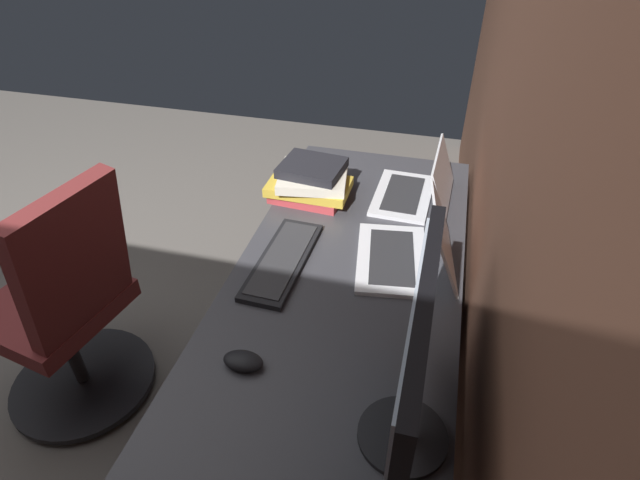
{
  "coord_description": "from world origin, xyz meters",
  "views": [
    {
      "loc": [
        1.21,
        1.8,
        1.76
      ],
      "look_at": [
        0.16,
        1.54,
        0.95
      ],
      "focal_mm": 28.76,
      "sensor_mm": 36.0,
      "label": 1
    }
  ],
  "objects_px": {
    "laptop_leftmost": "(412,250)",
    "keyboard_main": "(283,260)",
    "drawer_pedestal": "(353,348)",
    "book_stack_near": "(311,181)",
    "laptop_left": "(419,188)",
    "mouse_spare": "(243,361)",
    "monitor_primary": "(413,362)",
    "office_chair": "(68,314)"
  },
  "relations": [
    {
      "from": "monitor_primary",
      "to": "book_stack_near",
      "type": "height_order",
      "value": "monitor_primary"
    },
    {
      "from": "mouse_spare",
      "to": "drawer_pedestal",
      "type": "bearing_deg",
      "value": 155.92
    },
    {
      "from": "drawer_pedestal",
      "to": "mouse_spare",
      "type": "xyz_separation_m",
      "value": [
        0.46,
        -0.21,
        0.4
      ]
    },
    {
      "from": "monitor_primary",
      "to": "laptop_left",
      "type": "relative_size",
      "value": 1.63
    },
    {
      "from": "drawer_pedestal",
      "to": "laptop_leftmost",
      "type": "bearing_deg",
      "value": 111.25
    },
    {
      "from": "laptop_left",
      "to": "book_stack_near",
      "type": "relative_size",
      "value": 1.13
    },
    {
      "from": "monitor_primary",
      "to": "keyboard_main",
      "type": "height_order",
      "value": "monitor_primary"
    },
    {
      "from": "keyboard_main",
      "to": "drawer_pedestal",
      "type": "bearing_deg",
      "value": 100.56
    },
    {
      "from": "drawer_pedestal",
      "to": "office_chair",
      "type": "height_order",
      "value": "office_chair"
    },
    {
      "from": "laptop_leftmost",
      "to": "laptop_left",
      "type": "relative_size",
      "value": 1.13
    },
    {
      "from": "office_chair",
      "to": "laptop_leftmost",
      "type": "bearing_deg",
      "value": 102.38
    },
    {
      "from": "drawer_pedestal",
      "to": "monitor_primary",
      "type": "bearing_deg",
      "value": 20.12
    },
    {
      "from": "laptop_leftmost",
      "to": "keyboard_main",
      "type": "distance_m",
      "value": 0.41
    },
    {
      "from": "monitor_primary",
      "to": "office_chair",
      "type": "bearing_deg",
      "value": -106.91
    },
    {
      "from": "drawer_pedestal",
      "to": "monitor_primary",
      "type": "height_order",
      "value": "monitor_primary"
    },
    {
      "from": "keyboard_main",
      "to": "office_chair",
      "type": "distance_m",
      "value": 0.83
    },
    {
      "from": "monitor_primary",
      "to": "office_chair",
      "type": "relative_size",
      "value": 0.58
    },
    {
      "from": "laptop_left",
      "to": "keyboard_main",
      "type": "distance_m",
      "value": 0.61
    },
    {
      "from": "monitor_primary",
      "to": "mouse_spare",
      "type": "xyz_separation_m",
      "value": [
        -0.1,
        -0.41,
        -0.23
      ]
    },
    {
      "from": "laptop_left",
      "to": "book_stack_near",
      "type": "height_order",
      "value": "laptop_left"
    },
    {
      "from": "monitor_primary",
      "to": "mouse_spare",
      "type": "relative_size",
      "value": 5.37
    },
    {
      "from": "monitor_primary",
      "to": "laptop_left",
      "type": "distance_m",
      "value": 1.02
    },
    {
      "from": "laptop_leftmost",
      "to": "mouse_spare",
      "type": "xyz_separation_m",
      "value": [
        0.52,
        -0.36,
        -0.03
      ]
    },
    {
      "from": "laptop_leftmost",
      "to": "laptop_left",
      "type": "height_order",
      "value": "laptop_leftmost"
    },
    {
      "from": "drawer_pedestal",
      "to": "mouse_spare",
      "type": "height_order",
      "value": "mouse_spare"
    },
    {
      "from": "monitor_primary",
      "to": "mouse_spare",
      "type": "distance_m",
      "value": 0.48
    },
    {
      "from": "book_stack_near",
      "to": "laptop_left",
      "type": "bearing_deg",
      "value": 101.64
    },
    {
      "from": "laptop_leftmost",
      "to": "keyboard_main",
      "type": "relative_size",
      "value": 0.91
    },
    {
      "from": "office_chair",
      "to": "drawer_pedestal",
      "type": "bearing_deg",
      "value": 100.93
    },
    {
      "from": "monitor_primary",
      "to": "laptop_leftmost",
      "type": "relative_size",
      "value": 1.44
    },
    {
      "from": "book_stack_near",
      "to": "office_chair",
      "type": "distance_m",
      "value": 0.99
    },
    {
      "from": "book_stack_near",
      "to": "office_chair",
      "type": "height_order",
      "value": "office_chair"
    },
    {
      "from": "keyboard_main",
      "to": "office_chair",
      "type": "bearing_deg",
      "value": -78.96
    },
    {
      "from": "office_chair",
      "to": "mouse_spare",
      "type": "bearing_deg",
      "value": 71.54
    },
    {
      "from": "drawer_pedestal",
      "to": "office_chair",
      "type": "bearing_deg",
      "value": -79.07
    },
    {
      "from": "laptop_leftmost",
      "to": "laptop_left",
      "type": "distance_m",
      "value": 0.38
    },
    {
      "from": "drawer_pedestal",
      "to": "book_stack_near",
      "type": "height_order",
      "value": "book_stack_near"
    },
    {
      "from": "monitor_primary",
      "to": "laptop_left",
      "type": "height_order",
      "value": "monitor_primary"
    },
    {
      "from": "monitor_primary",
      "to": "keyboard_main",
      "type": "distance_m",
      "value": 0.72
    },
    {
      "from": "drawer_pedestal",
      "to": "laptop_left",
      "type": "xyz_separation_m",
      "value": [
        -0.44,
        0.14,
        0.43
      ]
    },
    {
      "from": "laptop_left",
      "to": "office_chair",
      "type": "xyz_separation_m",
      "value": [
        0.63,
        -1.14,
        -0.32
      ]
    },
    {
      "from": "drawer_pedestal",
      "to": "book_stack_near",
      "type": "bearing_deg",
      "value": -145.02
    }
  ]
}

